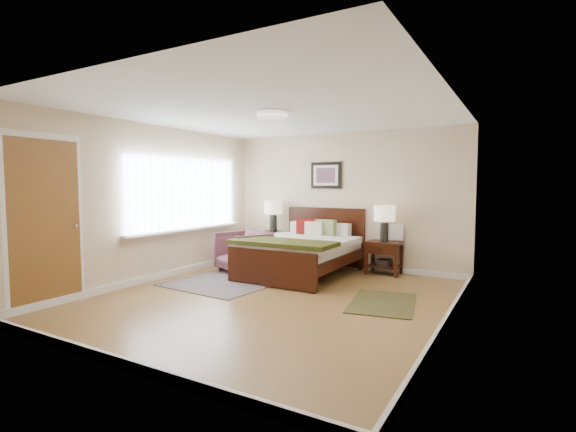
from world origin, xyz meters
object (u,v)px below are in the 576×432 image
Objects in this scene: lamp_right at (385,216)px; rug_persian at (238,278)px; nightstand_left at (273,238)px; nightstand_right at (384,254)px; bed at (302,246)px; armchair at (243,252)px; lamp_left at (273,210)px.

lamp_right is 2.70m from rug_persian.
nightstand_left reaches higher than nightstand_right.
lamp_right reaches higher than bed.
armchair is (-2.21, -1.06, -0.64)m from lamp_right.
lamp_left is 0.28× the size of rug_persian.
lamp_left is at bearing 143.68° from bed.
lamp_right is at bearing 47.15° from armchair.
nightstand_left is at bearing 144.45° from bed.
bed is 1.51m from lamp_right.
rug_persian is at bearing -134.88° from bed.
nightstand_left is at bearing 113.31° from armchair.
lamp_left reaches higher than nightstand_left.
lamp_left is at bearing 113.28° from armchair.
bed is 0.94× the size of rug_persian.
bed is 1.06m from armchair.
lamp_right is 2.53m from armchair.
bed is 1.28m from nightstand_left.
bed is 3.53× the size of nightstand_right.
bed is at bearing 37.78° from armchair.
lamp_right is (2.24, 0.00, -0.05)m from lamp_left.
nightstand_right is 0.94× the size of lamp_right.
lamp_left is at bearing 179.64° from nightstand_right.
lamp_right reaches higher than nightstand_right.
armchair reaches higher than nightstand_right.
armchair is at bearing -88.19° from lamp_left.
nightstand_left reaches higher than rug_persian.
lamp_left reaches higher than bed.
lamp_left is (-2.24, 0.01, 0.70)m from nightstand_right.
bed is at bearing -147.89° from nightstand_right.
bed is at bearing -147.40° from lamp_right.
lamp_left is 2.24m from lamp_right.
nightstand_right is (2.24, 0.01, -0.14)m from nightstand_left.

